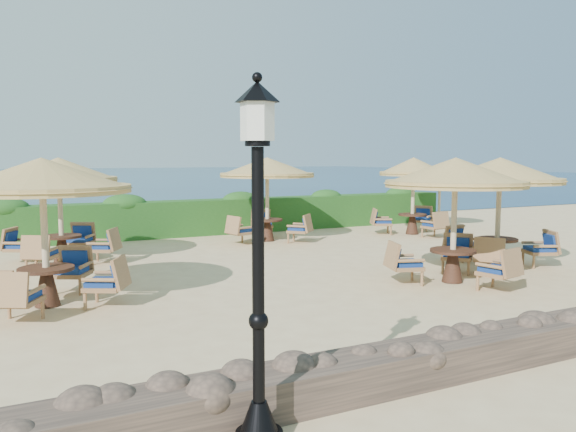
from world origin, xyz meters
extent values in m
plane|color=#DABE8A|center=(0.00, 0.00, 0.00)|extent=(120.00, 120.00, 0.00)
plane|color=#0B274B|center=(0.00, 70.00, 0.00)|extent=(160.00, 160.00, 0.00)
cube|color=#194616|center=(0.00, 7.20, 0.60)|extent=(18.00, 0.90, 1.20)
cube|color=brown|center=(0.00, -6.20, 0.22)|extent=(15.00, 0.65, 0.44)
cone|color=black|center=(-4.80, -6.80, 0.30)|extent=(0.36, 0.36, 0.30)
cylinder|color=black|center=(-4.80, -6.80, 1.55)|extent=(0.11, 0.11, 2.40)
cylinder|color=silver|center=(-4.80, -6.80, 2.98)|extent=(0.30, 0.30, 0.36)
cone|color=black|center=(-4.80, -6.80, 3.22)|extent=(0.40, 0.40, 0.18)
cylinder|color=beige|center=(7.80, 5.20, 1.10)|extent=(0.10, 0.10, 2.20)
cone|color=#A07F42|center=(7.80, 5.20, 2.18)|extent=(2.30, 2.30, 0.45)
cylinder|color=beige|center=(-6.25, -0.58, 1.20)|extent=(0.12, 0.12, 2.40)
cone|color=#A07F42|center=(-6.25, -0.58, 2.38)|extent=(3.08, 3.08, 0.55)
cylinder|color=#A07F42|center=(-6.25, -0.58, 2.10)|extent=(3.02, 3.02, 0.14)
cylinder|color=#3F2316|center=(-6.25, -0.58, 0.68)|extent=(0.96, 0.96, 0.06)
cone|color=#3F2316|center=(-6.25, -0.58, 0.33)|extent=(0.44, 0.44, 0.64)
cylinder|color=beige|center=(1.62, -2.30, 1.20)|extent=(0.12, 0.12, 2.40)
cone|color=#A07F42|center=(1.62, -2.30, 2.38)|extent=(2.97, 2.97, 0.55)
cylinder|color=#A07F42|center=(1.62, -2.30, 2.10)|extent=(2.91, 2.91, 0.14)
cylinder|color=#3F2316|center=(1.62, -2.30, 0.68)|extent=(0.96, 0.96, 0.06)
cone|color=#3F2316|center=(1.62, -2.30, 0.33)|extent=(0.44, 0.44, 0.64)
cylinder|color=beige|center=(3.75, -1.50, 1.20)|extent=(0.12, 0.12, 2.40)
cone|color=#A07F42|center=(3.75, -1.50, 2.38)|extent=(2.96, 2.96, 0.55)
cylinder|color=#A07F42|center=(3.75, -1.50, 2.10)|extent=(2.90, 2.90, 0.14)
cylinder|color=#3F2316|center=(3.75, -1.50, 0.68)|extent=(0.96, 0.96, 0.06)
cone|color=#3F2316|center=(3.75, -1.50, 0.33)|extent=(0.44, 0.44, 0.64)
cylinder|color=beige|center=(-5.68, 3.70, 1.20)|extent=(0.12, 0.12, 2.40)
cone|color=#A07F42|center=(-5.68, 3.70, 2.38)|extent=(2.84, 2.84, 0.55)
cylinder|color=#A07F42|center=(-5.68, 3.70, 2.10)|extent=(2.79, 2.79, 0.14)
cylinder|color=#3F2316|center=(-5.68, 3.70, 0.68)|extent=(0.96, 0.96, 0.06)
cone|color=#3F2316|center=(-5.68, 3.70, 0.33)|extent=(0.44, 0.44, 0.64)
cylinder|color=beige|center=(0.49, 4.85, 1.20)|extent=(0.12, 0.12, 2.40)
cone|color=#A07F42|center=(0.49, 4.85, 2.38)|extent=(3.01, 3.01, 0.55)
cylinder|color=#A07F42|center=(0.49, 4.85, 2.10)|extent=(2.95, 2.95, 0.14)
cylinder|color=#3F2316|center=(0.49, 4.85, 0.68)|extent=(0.96, 0.96, 0.06)
cone|color=#3F2316|center=(0.49, 4.85, 0.33)|extent=(0.44, 0.44, 0.64)
cylinder|color=beige|center=(5.65, 4.10, 1.20)|extent=(0.12, 0.12, 2.40)
cone|color=#A07F42|center=(5.65, 4.10, 2.38)|extent=(2.34, 2.34, 0.55)
cylinder|color=#A07F42|center=(5.65, 4.10, 2.10)|extent=(2.29, 2.29, 0.14)
cylinder|color=#3F2316|center=(5.65, 4.10, 0.68)|extent=(0.96, 0.96, 0.06)
cone|color=#3F2316|center=(5.65, 4.10, 0.33)|extent=(0.44, 0.44, 0.64)
camera|label=1|loc=(-6.72, -11.31, 2.66)|focal=35.00mm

